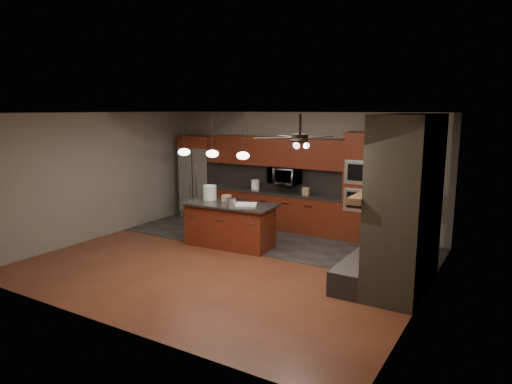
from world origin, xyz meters
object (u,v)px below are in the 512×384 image
Objects in this scene: counter_box at (306,191)px; microwave at (285,175)px; kitchen_island at (230,225)px; cardboard_box at (227,198)px; oven_tower at (364,187)px; paint_tray at (246,204)px; counter_bucket at (255,185)px; white_bucket at (210,192)px; refrigerator at (201,177)px; paint_can at (231,202)px.

microwave is at bearing 169.61° from counter_box.
cardboard_box is (-0.21, 0.19, 0.52)m from kitchen_island.
paint_tray is (-1.88, -1.84, -0.25)m from oven_tower.
paint_tray is at bearing -87.20° from microwave.
cardboard_box is 1.09× the size of counter_box.
kitchen_island is 0.62m from paint_tray.
oven_tower is at bearing 10.94° from cardboard_box.
microwave is 3.13× the size of counter_bucket.
paint_tray is at bearing -64.35° from counter_bucket.
white_bucket is 1.74× the size of counter_box.
refrigerator is 3.08m from paint_tray.
refrigerator is 2.84m from kitchen_island.
paint_tray is (0.09, -1.89, -0.36)m from microwave.
kitchen_island is at bearing -12.04° from white_bucket.
oven_tower is 7.60× the size of white_bucket.
paint_tray is (2.52, -1.76, -0.15)m from refrigerator.
paint_can is 1.10× the size of counter_box.
oven_tower is at bearing -0.15° from counter_bucket.
paint_tray is 2.16× the size of cardboard_box.
refrigerator is at bearing 117.69° from cardboard_box.
cardboard_box is at bearing -146.33° from oven_tower.
microwave is at bearing 3.09° from refrigerator.
paint_tray reaches higher than kitchen_island.
microwave is 4.07× the size of counter_box.
white_bucket is at bearing 164.30° from kitchen_island.
microwave is 2.03m from paint_can.
counter_bucket reaches higher than paint_can.
microwave reaches higher than counter_box.
oven_tower is at bearing 0.96° from refrigerator.
microwave reaches higher than kitchen_island.
white_bucket is (-0.61, 0.13, 0.61)m from kitchen_island.
kitchen_island is at bearing 139.49° from paint_can.
microwave is 2.44m from refrigerator.
cardboard_box is at bearing -39.58° from refrigerator.
refrigerator is at bearing -177.16° from counter_bucket.
paint_tray is at bearing 18.02° from paint_can.
counter_bucket is at bearing 179.85° from oven_tower.
kitchen_island is 2.10m from counter_box.
microwave reaches higher than paint_can.
kitchen_island is at bearing 156.27° from paint_tray.
microwave reaches higher than paint_tray.
oven_tower is 10.18× the size of counter_bucket.
refrigerator is 2.49m from cardboard_box.
counter_box is at bearing 59.16° from kitchen_island.
cardboard_box is at bearing 8.82° from white_bucket.
paint_tray is at bearing -34.99° from refrigerator.
cardboard_box is at bearing 138.06° from paint_tray.
counter_bucket is (-0.89, 1.84, 0.08)m from paint_tray.
white_bucket is 1.58× the size of paint_can.
paint_tray is 1.87m from counter_box.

